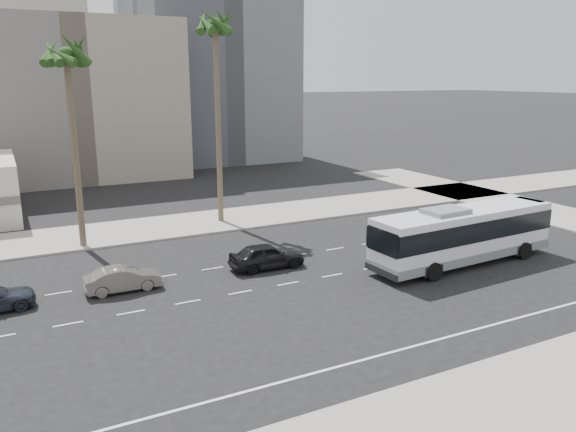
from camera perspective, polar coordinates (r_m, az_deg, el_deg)
ground at (r=35.84m, az=8.60°, el=-5.23°), size 700.00×700.00×0.00m
sidewalk_north at (r=48.68m, az=-2.07°, el=0.16°), size 120.00×7.00×0.15m
midrise_beige_west at (r=72.80m, az=-21.27°, el=10.93°), size 24.00×18.00×18.00m
midrise_gray_center at (r=84.13m, az=-8.02°, el=14.73°), size 20.00×20.00×26.00m
civic_tower at (r=279.21m, az=-24.73°, el=18.34°), size 42.00×42.00×129.00m
highrise_right at (r=266.42m, az=-13.73°, el=18.62°), size 26.00×26.00×70.00m
highrise_far at (r=301.64m, az=-10.28°, el=17.24°), size 22.00×22.00×60.00m
city_bus at (r=37.43m, az=17.32°, el=-1.69°), size 13.38×3.70×3.81m
car_a at (r=35.22m, az=-2.17°, el=-4.04°), size 2.10×4.80×1.61m
car_b at (r=32.94m, az=-16.35°, el=-6.14°), size 1.53×4.20×1.38m
palm_near at (r=45.36m, az=-7.36°, el=18.19°), size 4.95×4.95×16.68m
palm_mid at (r=40.55m, az=-21.49°, el=14.50°), size 4.57×4.57×14.14m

